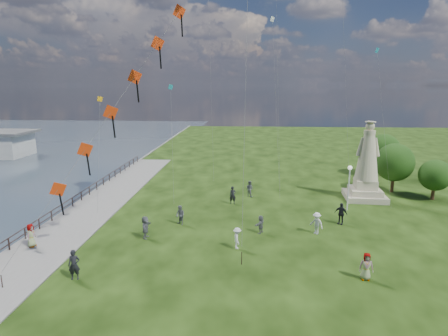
# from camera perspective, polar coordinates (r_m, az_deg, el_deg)

# --- Properties ---
(waterfront) EXTENTS (200.00, 200.00, 1.51)m
(waterfront) POSITION_cam_1_polar(r_m,az_deg,el_deg) (35.24, -23.93, -8.20)
(waterfront) COLOR #2E3B46
(waterfront) RESTS_ON ground
(statue) EXTENTS (4.30, 4.30, 8.19)m
(statue) POSITION_cam_1_polar(r_m,az_deg,el_deg) (41.68, 20.90, -0.33)
(statue) COLOR #BAAE8C
(statue) RESTS_ON ground
(lamppost) EXTENTS (0.41, 0.41, 4.38)m
(lamppost) POSITION_cam_1_polar(r_m,az_deg,el_deg) (37.23, 18.55, -1.50)
(lamppost) COLOR silver
(lamppost) RESTS_ON ground
(tree_row) EXTENTS (6.94, 14.12, 5.59)m
(tree_row) POSITION_cam_1_polar(r_m,az_deg,el_deg) (48.45, 24.72, 1.27)
(tree_row) COLOR #382314
(tree_row) RESTS_ON ground
(person_0) EXTENTS (0.78, 0.59, 1.91)m
(person_0) POSITION_cam_1_polar(r_m,az_deg,el_deg) (25.42, -21.87, -13.54)
(person_0) COLOR black
(person_0) RESTS_ON ground
(person_1) EXTENTS (0.96, 0.93, 1.71)m
(person_1) POSITION_cam_1_polar(r_m,az_deg,el_deg) (32.50, -6.69, -7.16)
(person_1) COLOR #595960
(person_1) RESTS_ON ground
(person_2) EXTENTS (0.70, 1.11, 1.61)m
(person_2) POSITION_cam_1_polar(r_m,az_deg,el_deg) (27.83, 2.03, -10.64)
(person_2) COLOR silver
(person_2) RESTS_ON ground
(person_4) EXTENTS (0.89, 0.59, 1.74)m
(person_4) POSITION_cam_1_polar(r_m,az_deg,el_deg) (25.26, 20.85, -13.84)
(person_4) COLOR #595960
(person_4) RESTS_ON ground
(person_5) EXTENTS (0.77, 1.69, 1.80)m
(person_5) POSITION_cam_1_polar(r_m,az_deg,el_deg) (30.21, -11.88, -8.81)
(person_5) COLOR #595960
(person_5) RESTS_ON ground
(person_6) EXTENTS (0.72, 0.53, 1.81)m
(person_6) POSITION_cam_1_polar(r_m,az_deg,el_deg) (37.82, 1.34, -4.17)
(person_6) COLOR black
(person_6) RESTS_ON ground
(person_7) EXTENTS (0.98, 0.94, 1.73)m
(person_7) POSITION_cam_1_polar(r_m,az_deg,el_deg) (40.40, 3.93, -3.16)
(person_7) COLOR #595960
(person_7) RESTS_ON ground
(person_8) EXTENTS (1.25, 1.23, 1.79)m
(person_8) POSITION_cam_1_polar(r_m,az_deg,el_deg) (31.30, 13.93, -8.16)
(person_8) COLOR silver
(person_8) RESTS_ON ground
(person_9) EXTENTS (1.24, 1.09, 1.90)m
(person_9) POSITION_cam_1_polar(r_m,az_deg,el_deg) (33.93, 17.38, -6.64)
(person_9) COLOR black
(person_9) RESTS_ON ground
(person_10) EXTENTS (0.56, 0.87, 1.74)m
(person_10) POSITION_cam_1_polar(r_m,az_deg,el_deg) (31.31, -27.32, -9.27)
(person_10) COLOR #595960
(person_10) RESTS_ON ground
(person_11) EXTENTS (1.18, 1.50, 1.49)m
(person_11) POSITION_cam_1_polar(r_m,az_deg,el_deg) (30.73, 5.60, -8.53)
(person_11) COLOR #595960
(person_11) RESTS_ON ground
(red_kite_train) EXTENTS (9.77, 9.35, 17.36)m
(red_kite_train) POSITION_cam_1_polar(r_m,az_deg,el_deg) (26.13, -15.46, 9.91)
(red_kite_train) COLOR black
(red_kite_train) RESTS_ON ground
(small_kites) EXTENTS (29.16, 17.92, 27.78)m
(small_kites) POSITION_cam_1_polar(r_m,az_deg,el_deg) (42.49, 4.74, 16.47)
(small_kites) COLOR teal
(small_kites) RESTS_ON ground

